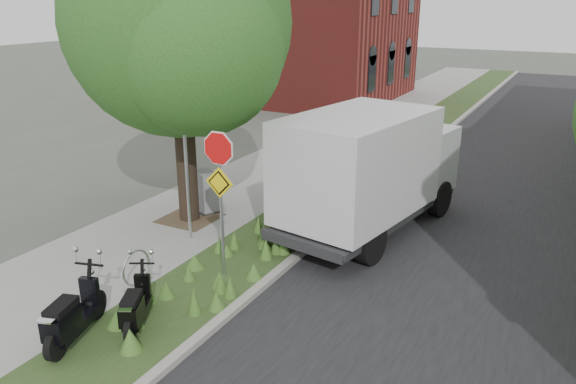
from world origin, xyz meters
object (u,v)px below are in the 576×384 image
object	(u,v)px
sign_assembly	(220,175)
box_truck	(369,166)
scooter_far	(70,322)
scooter_near	(135,311)
utility_cabinet	(205,192)

from	to	relation	value
sign_assembly	box_truck	bearing A→B (deg)	66.75
scooter_far	box_truck	distance (m)	7.73
scooter_near	scooter_far	world-z (taller)	scooter_far
scooter_far	box_truck	bearing A→B (deg)	70.61
scooter_far	sign_assembly	bearing A→B (deg)	75.54
sign_assembly	utility_cabinet	distance (m)	4.25
sign_assembly	box_truck	world-z (taller)	sign_assembly
box_truck	sign_assembly	bearing A→B (deg)	-113.25
box_truck	utility_cabinet	distance (m)	4.54
sign_assembly	box_truck	xyz separation A→B (m)	(1.69, 3.95, -0.60)
box_truck	utility_cabinet	size ratio (longest dim) A/B	5.53
sign_assembly	box_truck	size ratio (longest dim) A/B	0.52
sign_assembly	utility_cabinet	bearing A→B (deg)	131.71
scooter_far	box_truck	xyz separation A→B (m)	(2.54, 7.21, 1.19)
scooter_far	box_truck	world-z (taller)	box_truck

